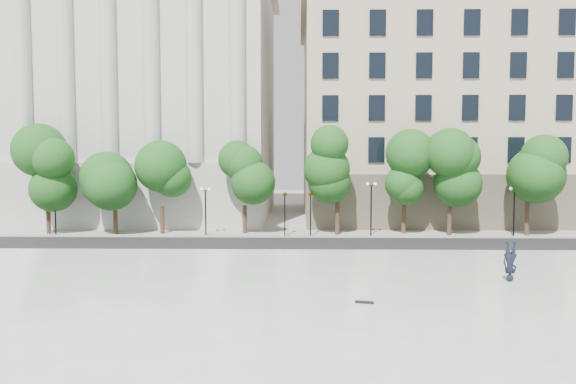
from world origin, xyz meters
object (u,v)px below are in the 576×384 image
(person_lying, at_px, (510,276))
(traffic_light_east, at_px, (311,193))
(skateboard, at_px, (364,302))
(traffic_light_west, at_px, (285,191))

(person_lying, bearing_deg, traffic_light_east, 112.28)
(traffic_light_east, distance_m, skateboard, 21.88)
(traffic_light_east, bearing_deg, person_lying, -61.05)
(skateboard, bearing_deg, person_lying, 41.27)
(traffic_light_west, bearing_deg, traffic_light_east, -0.00)
(traffic_light_west, distance_m, skateboard, 22.17)
(traffic_light_west, xyz_separation_m, person_lying, (11.66, -17.32, -3.06))
(traffic_light_east, bearing_deg, traffic_light_west, 180.00)
(traffic_light_west, bearing_deg, skateboard, -79.70)
(person_lying, bearing_deg, traffic_light_west, 117.29)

